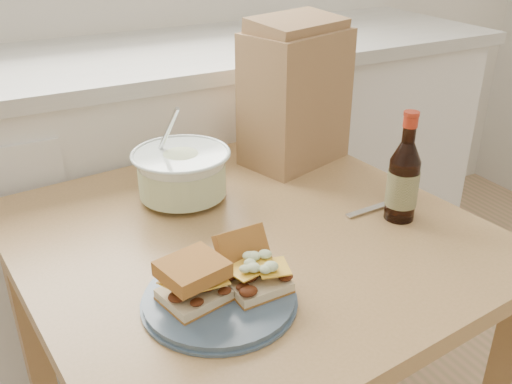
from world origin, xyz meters
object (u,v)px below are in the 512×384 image
coleslaw_bowl (182,176)px  beer_bottle (403,180)px  plate (219,299)px  paper_bag (295,98)px  dining_table (249,274)px

coleslaw_bowl → beer_bottle: 0.47m
plate → coleslaw_bowl: 0.39m
coleslaw_bowl → paper_bag: paper_bag is taller
dining_table → beer_bottle: (0.30, -0.10, 0.20)m
plate → coleslaw_bowl: coleslaw_bowl is taller
plate → paper_bag: paper_bag is taller
dining_table → beer_bottle: bearing=-24.6°
plate → coleslaw_bowl: (0.09, 0.38, 0.05)m
plate → beer_bottle: beer_bottle is taller
dining_table → coleslaw_bowl: bearing=102.3°
plate → dining_table: bearing=50.8°
dining_table → paper_bag: bearing=38.7°
coleslaw_bowl → paper_bag: 0.36m
paper_bag → beer_bottle: bearing=-101.8°
coleslaw_bowl → beer_bottle: size_ratio=0.93×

